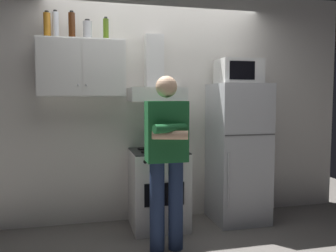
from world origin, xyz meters
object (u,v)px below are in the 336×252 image
(refrigerator, at_px, (238,153))
(bottle_olive_oil, at_px, (106,29))
(person_standing, at_px, (167,156))
(bottle_rum_dark, at_px, (72,26))
(upper_cabinet, at_px, (82,68))
(microwave, at_px, (239,72))
(range_hood, at_px, (156,84))
(bottle_liquor_amber, at_px, (47,25))
(stove_oven, at_px, (158,189))
(bottle_vodka_clear, at_px, (56,25))
(bottle_canister_steel, at_px, (88,30))

(refrigerator, distance_m, bottle_olive_oil, 2.03)
(person_standing, relative_size, bottle_rum_dark, 5.73)
(bottle_rum_dark, bearing_deg, upper_cabinet, 13.92)
(upper_cabinet, xyz_separation_m, bottle_olive_oil, (0.26, -0.03, 0.41))
(microwave, xyz_separation_m, bottle_olive_oil, (-1.49, 0.08, 0.42))
(microwave, height_order, person_standing, microwave)
(person_standing, bearing_deg, microwave, 32.00)
(microwave, bearing_deg, range_hood, 173.54)
(bottle_liquor_amber, relative_size, bottle_rum_dark, 0.97)
(refrigerator, bearing_deg, microwave, 90.90)
(refrigerator, bearing_deg, bottle_rum_dark, 176.84)
(stove_oven, relative_size, bottle_vodka_clear, 2.94)
(refrigerator, height_order, bottle_vodka_clear, bottle_vodka_clear)
(stove_oven, distance_m, range_hood, 1.17)
(bottle_olive_oil, bearing_deg, range_hood, 2.81)
(bottle_liquor_amber, bearing_deg, bottle_canister_steel, 0.08)
(bottle_rum_dark, bearing_deg, range_hood, 1.55)
(range_hood, xyz_separation_m, microwave, (0.95, -0.11, 0.14))
(upper_cabinet, distance_m, refrigerator, 2.00)
(bottle_olive_oil, distance_m, bottle_vodka_clear, 0.52)
(upper_cabinet, height_order, range_hood, range_hood)
(person_standing, xyz_separation_m, bottle_olive_oil, (-0.49, 0.71, 1.26))
(upper_cabinet, relative_size, microwave, 1.88)
(person_standing, relative_size, bottle_liquor_amber, 5.90)
(stove_oven, distance_m, bottle_olive_oil, 1.82)
(bottle_liquor_amber, bearing_deg, range_hood, -0.05)
(refrigerator, bearing_deg, upper_cabinet, 175.93)
(range_hood, distance_m, bottle_liquor_amber, 1.28)
(bottle_canister_steel, bearing_deg, stove_oven, -9.91)
(upper_cabinet, distance_m, bottle_olive_oil, 0.49)
(bottle_canister_steel, bearing_deg, upper_cabinet, -177.54)
(refrigerator, distance_m, bottle_liquor_amber, 2.51)
(range_hood, distance_m, bottle_canister_steel, 0.92)
(person_standing, bearing_deg, range_hood, 86.09)
(bottle_olive_oil, bearing_deg, microwave, -3.10)
(bottle_canister_steel, xyz_separation_m, bottle_vodka_clear, (-0.32, 0.03, 0.04))
(bottle_olive_oil, relative_size, bottle_rum_dark, 0.85)
(bottle_rum_dark, xyz_separation_m, bottle_vodka_clear, (-0.16, 0.05, 0.01))
(range_hood, height_order, bottle_liquor_amber, bottle_liquor_amber)
(bottle_canister_steel, xyz_separation_m, bottle_liquor_amber, (-0.41, -0.00, 0.03))
(refrigerator, height_order, person_standing, person_standing)
(refrigerator, relative_size, microwave, 3.33)
(microwave, relative_size, bottle_olive_oil, 1.98)
(upper_cabinet, height_order, bottle_canister_steel, bottle_canister_steel)
(refrigerator, xyz_separation_m, person_standing, (-1.00, -0.61, 0.10))
(stove_oven, height_order, range_hood, range_hood)
(bottle_canister_steel, height_order, bottle_vodka_clear, bottle_vodka_clear)
(refrigerator, relative_size, bottle_canister_steel, 7.48)
(refrigerator, relative_size, bottle_rum_dark, 5.59)
(microwave, height_order, bottle_vodka_clear, bottle_vodka_clear)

